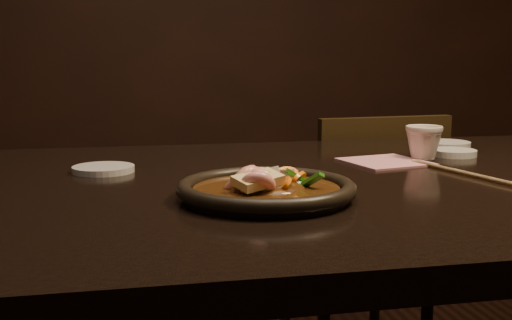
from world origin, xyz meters
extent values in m
cube|color=black|center=(0.00, 0.00, 0.73)|extent=(1.60, 0.90, 0.04)
cube|color=black|center=(0.12, 0.68, 0.39)|extent=(0.41, 0.41, 0.04)
cylinder|color=black|center=(0.26, 0.84, 0.18)|extent=(0.03, 0.03, 0.37)
cylinder|color=black|center=(-0.04, 0.82, 0.18)|extent=(0.03, 0.03, 0.37)
cube|color=black|center=(0.14, 0.51, 0.60)|extent=(0.36, 0.06, 0.39)
cylinder|color=black|center=(-0.32, -0.13, 0.76)|extent=(0.23, 0.23, 0.01)
torus|color=black|center=(-0.32, -0.13, 0.77)|extent=(0.25, 0.25, 0.02)
cylinder|color=#3C200B|center=(-0.32, -0.13, 0.76)|extent=(0.21, 0.21, 0.01)
ellipsoid|color=#3C200B|center=(-0.32, -0.13, 0.76)|extent=(0.11, 0.11, 0.03)
torus|color=#FFAFA1|center=(-0.33, -0.11, 0.77)|extent=(0.05, 0.06, 0.04)
torus|color=#FFAFA1|center=(-0.32, -0.13, 0.78)|extent=(0.07, 0.07, 0.04)
torus|color=#FFAFA1|center=(-0.35, -0.13, 0.78)|extent=(0.07, 0.07, 0.05)
torus|color=#FFAFA1|center=(-0.34, -0.17, 0.78)|extent=(0.06, 0.05, 0.05)
cube|color=gray|center=(-0.29, -0.13, 0.77)|extent=(0.03, 0.03, 0.02)
cube|color=gray|center=(-0.30, -0.11, 0.78)|extent=(0.03, 0.03, 0.03)
cube|color=gray|center=(-0.31, -0.16, 0.78)|extent=(0.03, 0.03, 0.03)
cube|color=gray|center=(-0.28, -0.08, 0.77)|extent=(0.03, 0.03, 0.03)
cube|color=gray|center=(-0.32, -0.12, 0.78)|extent=(0.02, 0.03, 0.03)
cube|color=gray|center=(-0.28, -0.10, 0.78)|extent=(0.03, 0.03, 0.02)
cube|color=gray|center=(-0.31, -0.11, 0.77)|extent=(0.03, 0.03, 0.02)
cylinder|color=orange|center=(-0.27, -0.13, 0.78)|extent=(0.04, 0.05, 0.04)
cylinder|color=orange|center=(-0.29, -0.16, 0.78)|extent=(0.04, 0.04, 0.03)
cylinder|color=orange|center=(-0.31, -0.14, 0.77)|extent=(0.03, 0.04, 0.04)
cylinder|color=orange|center=(-0.28, -0.09, 0.78)|extent=(0.05, 0.04, 0.03)
cylinder|color=orange|center=(-0.27, -0.10, 0.77)|extent=(0.05, 0.04, 0.04)
cube|color=#2C7215|center=(-0.27, -0.13, 0.78)|extent=(0.03, 0.02, 0.03)
cube|color=#2C7215|center=(-0.35, -0.16, 0.77)|extent=(0.02, 0.04, 0.01)
cube|color=#2C7215|center=(-0.29, -0.09, 0.77)|extent=(0.03, 0.03, 0.02)
cube|color=#2C7215|center=(-0.32, -0.16, 0.78)|extent=(0.03, 0.03, 0.03)
cube|color=#2C7215|center=(-0.28, -0.10, 0.77)|extent=(0.03, 0.04, 0.01)
cube|color=#2C7215|center=(-0.32, -0.07, 0.78)|extent=(0.03, 0.03, 0.01)
cube|color=#2C7215|center=(-0.25, -0.15, 0.78)|extent=(0.03, 0.03, 0.03)
ellipsoid|color=beige|center=(-0.31, -0.13, 0.77)|extent=(0.04, 0.02, 0.02)
ellipsoid|color=beige|center=(-0.27, -0.13, 0.77)|extent=(0.03, 0.02, 0.02)
ellipsoid|color=beige|center=(-0.31, -0.08, 0.77)|extent=(0.04, 0.02, 0.02)
ellipsoid|color=beige|center=(-0.33, -0.16, 0.77)|extent=(0.04, 0.02, 0.02)
ellipsoid|color=beige|center=(-0.32, -0.13, 0.78)|extent=(0.04, 0.03, 0.03)
cube|color=#F0D98F|center=(-0.33, -0.16, 0.78)|extent=(0.07, 0.06, 0.02)
cylinder|color=beige|center=(0.14, 0.17, 0.76)|extent=(0.09, 0.09, 0.01)
cylinder|color=beige|center=(-0.54, 0.13, 0.76)|extent=(0.11, 0.11, 0.01)
cylinder|color=beige|center=(0.19, 0.30, 0.76)|extent=(0.11, 0.11, 0.01)
imported|color=beige|center=(0.06, 0.14, 0.79)|extent=(0.08, 0.08, 0.07)
cylinder|color=tan|center=(0.05, -0.02, 0.75)|extent=(0.06, 0.24, 0.01)
cylinder|color=tan|center=(0.05, -0.01, 0.75)|extent=(0.06, 0.24, 0.01)
cube|color=#B77078|center=(-0.03, 0.12, 0.75)|extent=(0.17, 0.17, 0.00)
camera|label=1|loc=(-0.51, -0.99, 0.95)|focal=45.00mm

